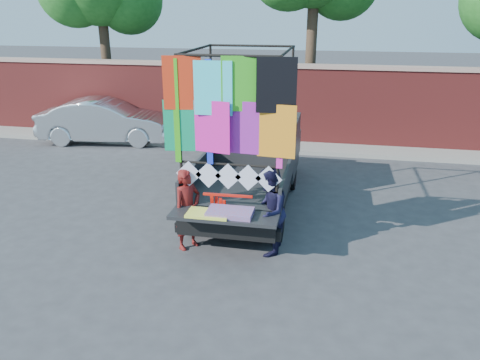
% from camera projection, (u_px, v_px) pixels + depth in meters
% --- Properties ---
extents(ground, '(90.00, 90.00, 0.00)m').
position_uv_depth(ground, '(231.00, 233.00, 9.43)').
color(ground, '#38383A').
rests_on(ground, ground).
extents(brick_wall, '(30.00, 0.45, 2.61)m').
position_uv_depth(brick_wall, '(276.00, 103.00, 15.42)').
color(brick_wall, maroon).
rests_on(brick_wall, ground).
extents(curb, '(30.00, 1.20, 0.12)m').
position_uv_depth(curb, '(272.00, 146.00, 15.21)').
color(curb, gray).
rests_on(curb, ground).
extents(pickup_truck, '(2.25, 5.66, 3.56)m').
position_uv_depth(pickup_truck, '(254.00, 160.00, 11.05)').
color(pickup_truck, black).
rests_on(pickup_truck, ground).
extents(sedan, '(4.54, 2.12, 1.44)m').
position_uv_depth(sedan, '(106.00, 121.00, 15.68)').
color(sedan, silver).
rests_on(sedan, ground).
extents(woman, '(0.63, 0.67, 1.55)m').
position_uv_depth(woman, '(188.00, 209.00, 8.64)').
color(woman, maroon).
rests_on(woman, ground).
extents(man, '(0.63, 0.81, 1.66)m').
position_uv_depth(man, '(269.00, 211.00, 8.42)').
color(man, black).
rests_on(man, ground).
extents(streamer_bundle, '(0.91, 0.07, 0.63)m').
position_uv_depth(streamer_bundle, '(222.00, 204.00, 8.50)').
color(streamer_bundle, red).
rests_on(streamer_bundle, ground).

